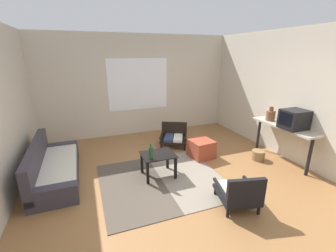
{
  "coord_description": "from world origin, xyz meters",
  "views": [
    {
      "loc": [
        -1.43,
        -3.1,
        2.21
      ],
      "look_at": [
        0.17,
        1.15,
        0.73
      ],
      "focal_mm": 24.15,
      "sensor_mm": 36.0,
      "label": 1
    }
  ],
  "objects": [
    {
      "name": "side_wall_right",
      "position": [
        2.66,
        0.3,
        1.35
      ],
      "size": [
        0.12,
        6.6,
        2.7
      ],
      "primitive_type": "cube",
      "color": "beige",
      "rests_on": "ground"
    },
    {
      "name": "armchair_striped_foreground",
      "position": [
        0.55,
        -0.8,
        0.25
      ],
      "size": [
        0.67,
        0.73,
        0.59
      ],
      "color": "black",
      "rests_on": "ground"
    },
    {
      "name": "ottoman_orange",
      "position": [
        0.87,
        0.93,
        0.2
      ],
      "size": [
        0.53,
        0.53,
        0.39
      ],
      "primitive_type": "cube",
      "rotation": [
        0.0,
        0.0,
        0.12
      ],
      "color": "#993D28",
      "rests_on": "ground"
    },
    {
      "name": "ground_plane",
      "position": [
        0.0,
        0.0,
        0.0
      ],
      "size": [
        7.8,
        7.8,
        0.0
      ],
      "primitive_type": "plane",
      "color": "olive"
    },
    {
      "name": "armchair_by_window",
      "position": [
        0.57,
        1.79,
        0.25
      ],
      "size": [
        0.83,
        0.8,
        0.54
      ],
      "color": "black",
      "rests_on": "ground"
    },
    {
      "name": "far_wall_with_window",
      "position": [
        0.0,
        3.06,
        1.35
      ],
      "size": [
        5.6,
        0.13,
        2.7
      ],
      "color": "beige",
      "rests_on": "ground"
    },
    {
      "name": "wicker_basket",
      "position": [
        1.97,
        0.38,
        0.1
      ],
      "size": [
        0.27,
        0.27,
        0.2
      ],
      "primitive_type": "cylinder",
      "color": "olive",
      "rests_on": "ground"
    },
    {
      "name": "glass_bottle",
      "position": [
        -0.45,
        0.34,
        0.57
      ],
      "size": [
        0.07,
        0.07,
        0.29
      ],
      "color": "#194723",
      "rests_on": "coffee_table"
    },
    {
      "name": "clay_vase",
      "position": [
        2.35,
        0.57,
        0.91
      ],
      "size": [
        0.19,
        0.19,
        0.31
      ],
      "color": "brown",
      "rests_on": "console_shelf"
    },
    {
      "name": "area_rug",
      "position": [
        -0.27,
        0.29,
        0.01
      ],
      "size": [
        2.15,
        1.97,
        0.01
      ],
      "color": "#4C4238",
      "rests_on": "ground"
    },
    {
      "name": "console_shelf",
      "position": [
        2.35,
        0.19,
        0.69
      ],
      "size": [
        0.37,
        1.44,
        0.79
      ],
      "color": "#B2AD9E",
      "rests_on": "ground"
    },
    {
      "name": "couch",
      "position": [
        -2.1,
        1.09,
        0.21
      ],
      "size": [
        0.74,
        1.99,
        0.69
      ],
      "color": "#38333D",
      "rests_on": "ground"
    },
    {
      "name": "coffee_table",
      "position": [
        -0.27,
        0.48,
        0.35
      ],
      "size": [
        0.6,
        0.5,
        0.45
      ],
      "color": "black",
      "rests_on": "ground"
    },
    {
      "name": "crt_television",
      "position": [
        2.35,
        -0.02,
        0.98
      ],
      "size": [
        0.46,
        0.4,
        0.37
      ],
      "color": "black",
      "rests_on": "console_shelf"
    }
  ]
}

